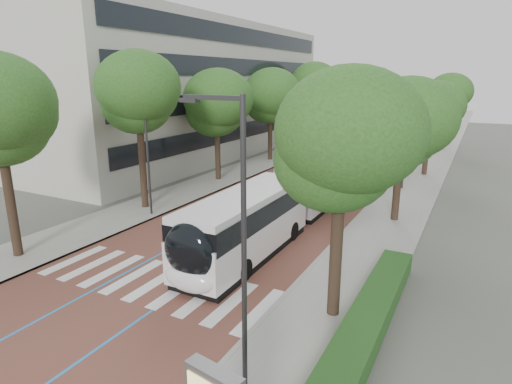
% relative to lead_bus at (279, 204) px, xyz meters
% --- Properties ---
extents(ground, '(160.00, 160.00, 0.00)m').
position_rel_lead_bus_xyz_m(ground, '(-2.29, -9.04, -1.63)').
color(ground, '#51544C').
rests_on(ground, ground).
extents(road, '(11.00, 140.00, 0.02)m').
position_rel_lead_bus_xyz_m(road, '(-2.29, 30.96, -1.62)').
color(road, brown).
rests_on(road, ground).
extents(sidewalk_left, '(4.00, 140.00, 0.12)m').
position_rel_lead_bus_xyz_m(sidewalk_left, '(-9.79, 30.96, -1.57)').
color(sidewalk_left, gray).
rests_on(sidewalk_left, ground).
extents(sidewalk_right, '(4.00, 140.00, 0.12)m').
position_rel_lead_bus_xyz_m(sidewalk_right, '(5.21, 30.96, -1.57)').
color(sidewalk_right, gray).
rests_on(sidewalk_right, ground).
extents(kerb_left, '(0.20, 140.00, 0.14)m').
position_rel_lead_bus_xyz_m(kerb_left, '(-7.89, 30.96, -1.57)').
color(kerb_left, gray).
rests_on(kerb_left, ground).
extents(kerb_right, '(0.20, 140.00, 0.14)m').
position_rel_lead_bus_xyz_m(kerb_right, '(3.31, 30.96, -1.57)').
color(kerb_right, gray).
rests_on(kerb_right, ground).
extents(zebra_crossing, '(10.55, 3.60, 0.01)m').
position_rel_lead_bus_xyz_m(zebra_crossing, '(-2.09, -8.04, -1.60)').
color(zebra_crossing, silver).
rests_on(zebra_crossing, ground).
extents(lane_line_left, '(0.12, 126.00, 0.01)m').
position_rel_lead_bus_xyz_m(lane_line_left, '(-3.89, 30.96, -1.60)').
color(lane_line_left, '#277CC4').
rests_on(lane_line_left, road).
extents(lane_line_right, '(0.12, 126.00, 0.01)m').
position_rel_lead_bus_xyz_m(lane_line_right, '(-0.69, 30.96, -1.60)').
color(lane_line_right, '#277CC4').
rests_on(lane_line_right, road).
extents(office_building, '(18.11, 40.00, 14.00)m').
position_rel_lead_bus_xyz_m(office_building, '(-21.76, 18.96, 5.37)').
color(office_building, '#9D9C91').
rests_on(office_building, ground).
extents(hedge, '(1.20, 14.00, 0.80)m').
position_rel_lead_bus_xyz_m(hedge, '(6.81, -9.04, -1.11)').
color(hedge, '#214919').
rests_on(hedge, sidewalk_right).
extents(streetlight_near, '(1.82, 0.20, 8.00)m').
position_rel_lead_bus_xyz_m(streetlight_near, '(4.33, -12.04, 3.19)').
color(streetlight_near, '#2F2F32').
rests_on(streetlight_near, sidewalk_right).
extents(streetlight_far, '(1.82, 0.20, 8.00)m').
position_rel_lead_bus_xyz_m(streetlight_far, '(4.33, 12.96, 3.19)').
color(streetlight_far, '#2F2F32').
rests_on(streetlight_far, sidewalk_right).
extents(lamp_post_left, '(0.14, 0.14, 8.00)m').
position_rel_lead_bus_xyz_m(lamp_post_left, '(-8.39, -1.04, 2.49)').
color(lamp_post_left, '#2F2F32').
rests_on(lamp_post_left, sidewalk_left).
extents(trees_left, '(5.97, 60.45, 9.68)m').
position_rel_lead_bus_xyz_m(trees_left, '(-9.79, 18.22, 5.17)').
color(trees_left, black).
rests_on(trees_left, ground).
extents(trees_right, '(5.49, 46.96, 8.33)m').
position_rel_lead_bus_xyz_m(trees_right, '(5.41, 12.91, 4.21)').
color(trees_right, black).
rests_on(trees_right, ground).
extents(lead_bus, '(2.62, 18.41, 3.20)m').
position_rel_lead_bus_xyz_m(lead_bus, '(0.00, 0.00, 0.00)').
color(lead_bus, black).
rests_on(lead_bus, ground).
extents(bus_queued_0, '(2.93, 12.47, 3.20)m').
position_rel_lead_bus_xyz_m(bus_queued_0, '(-0.11, 16.05, -0.00)').
color(bus_queued_0, silver).
rests_on(bus_queued_0, ground).
extents(bus_queued_1, '(2.88, 12.46, 3.20)m').
position_rel_lead_bus_xyz_m(bus_queued_1, '(0.05, 29.52, -0.00)').
color(bus_queued_1, silver).
rests_on(bus_queued_1, ground).
extents(bus_queued_2, '(2.93, 12.47, 3.20)m').
position_rel_lead_bus_xyz_m(bus_queued_2, '(-0.21, 42.40, -0.00)').
color(bus_queued_2, silver).
rests_on(bus_queued_2, ground).
extents(bus_queued_3, '(3.14, 12.51, 3.20)m').
position_rel_lead_bus_xyz_m(bus_queued_3, '(0.51, 54.86, -0.00)').
color(bus_queued_3, silver).
rests_on(bus_queued_3, ground).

